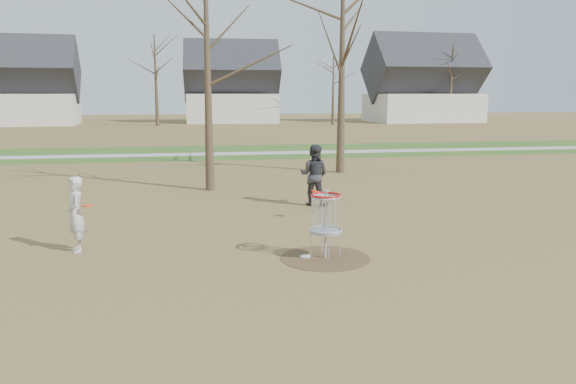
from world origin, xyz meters
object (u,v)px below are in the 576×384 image
(disc_golf_basket, at_px, (326,214))
(player_standing, at_px, (76,214))
(disc_grounded, at_px, (305,256))
(player_throwing, at_px, (314,175))

(disc_golf_basket, bearing_deg, player_standing, 164.86)
(disc_grounded, distance_m, disc_golf_basket, 0.98)
(player_standing, bearing_deg, player_throwing, 107.05)
(player_throwing, height_order, disc_golf_basket, player_throwing)
(player_throwing, relative_size, disc_grounded, 8.14)
(player_standing, height_order, disc_grounded, player_standing)
(disc_grounded, bearing_deg, player_standing, 165.08)
(player_standing, bearing_deg, disc_golf_basket, 57.79)
(player_throwing, bearing_deg, disc_grounded, 103.56)
(player_throwing, xyz_separation_m, disc_golf_basket, (-0.93, -5.35, 0.02))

